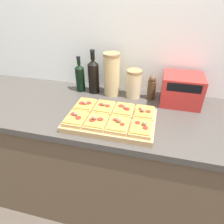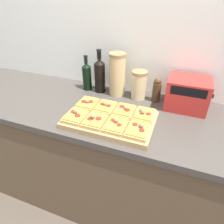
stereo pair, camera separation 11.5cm
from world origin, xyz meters
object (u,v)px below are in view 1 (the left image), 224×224
object	(u,v)px
cutting_board	(111,120)
toaster_oven	(182,90)
pepper_mill	(152,88)
grain_jar_tall	(112,74)
wine_bottle	(94,76)
grain_jar_short	(134,84)
olive_oil_bottle	(80,77)

from	to	relation	value
cutting_board	toaster_oven	distance (m)	0.52
cutting_board	pepper_mill	size ratio (longest dim) A/B	3.00
grain_jar_tall	pepper_mill	xyz separation A→B (m)	(0.28, 0.00, -0.07)
grain_jar_tall	toaster_oven	xyz separation A→B (m)	(0.47, -0.02, -0.05)
cutting_board	wine_bottle	xyz separation A→B (m)	(-0.21, 0.35, 0.11)
grain_jar_short	cutting_board	bearing A→B (deg)	-102.24
cutting_board	pepper_mill	distance (m)	0.40
olive_oil_bottle	toaster_oven	size ratio (longest dim) A/B	0.93
pepper_mill	grain_jar_tall	bearing A→B (deg)	180.00
cutting_board	wine_bottle	bearing A→B (deg)	121.64
wine_bottle	toaster_oven	bearing A→B (deg)	-1.53
olive_oil_bottle	wine_bottle	world-z (taller)	wine_bottle
grain_jar_tall	pepper_mill	size ratio (longest dim) A/B	1.78
wine_bottle	pepper_mill	xyz separation A→B (m)	(0.41, -0.00, -0.05)
cutting_board	pepper_mill	bearing A→B (deg)	60.09
wine_bottle	grain_jar_tall	world-z (taller)	wine_bottle
wine_bottle	grain_jar_tall	size ratio (longest dim) A/B	1.04
pepper_mill	toaster_oven	distance (m)	0.19
olive_oil_bottle	wine_bottle	size ratio (longest dim) A/B	0.83
cutting_board	pepper_mill	xyz separation A→B (m)	(0.20, 0.35, 0.07)
wine_bottle	grain_jar_tall	distance (m)	0.13
wine_bottle	pepper_mill	bearing A→B (deg)	-0.00
cutting_board	wine_bottle	world-z (taller)	wine_bottle
grain_jar_tall	toaster_oven	distance (m)	0.47
cutting_board	olive_oil_bottle	world-z (taller)	olive_oil_bottle
olive_oil_bottle	toaster_oven	world-z (taller)	olive_oil_bottle
grain_jar_short	pepper_mill	xyz separation A→B (m)	(0.12, -0.00, -0.02)
olive_oil_bottle	toaster_oven	xyz separation A→B (m)	(0.71, -0.02, -0.01)
grain_jar_tall	wine_bottle	bearing A→B (deg)	180.00
grain_jar_tall	grain_jar_short	bearing A→B (deg)	0.00
grain_jar_tall	pepper_mill	world-z (taller)	grain_jar_tall
grain_jar_short	grain_jar_tall	bearing A→B (deg)	-180.00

